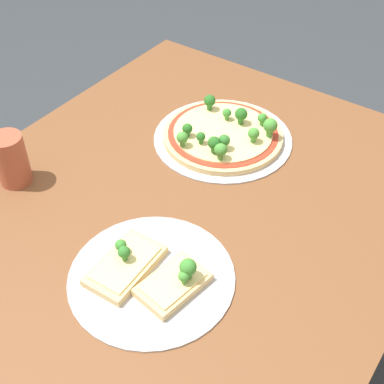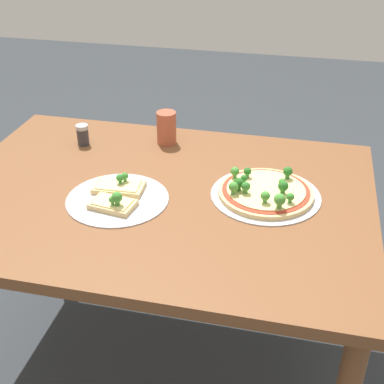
{
  "view_description": "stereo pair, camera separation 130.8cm",
  "coord_description": "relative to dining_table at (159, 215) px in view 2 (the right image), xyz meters",
  "views": [
    {
      "loc": [
        -0.56,
        -0.49,
        1.52
      ],
      "look_at": [
        0.11,
        -0.01,
        0.75
      ],
      "focal_mm": 50.0,
      "sensor_mm": 36.0,
      "label": 1
    },
    {
      "loc": [
        0.42,
        -1.35,
        1.58
      ],
      "look_at": [
        0.11,
        -0.01,
        0.75
      ],
      "focal_mm": 50.0,
      "sensor_mm": 36.0,
      "label": 2
    }
  ],
  "objects": [
    {
      "name": "ground_plane",
      "position": [
        0.0,
        0.0,
        -0.65
      ],
      "size": [
        8.0,
        8.0,
        0.0
      ],
      "primitive_type": "plane",
      "color": "#33383D"
    },
    {
      "name": "dining_table",
      "position": [
        0.0,
        0.0,
        0.0
      ],
      "size": [
        1.31,
        0.95,
        0.73
      ],
      "color": "brown",
      "rests_on": "ground_plane"
    },
    {
      "name": "pizza_tray_whole",
      "position": [
        0.32,
        0.05,
        0.1
      ],
      "size": [
        0.33,
        0.33,
        0.07
      ],
      "color": "#B7B7BC",
      "rests_on": "dining_table"
    },
    {
      "name": "pizza_tray_slice",
      "position": [
        -0.11,
        -0.07,
        0.1
      ],
      "size": [
        0.31,
        0.31,
        0.07
      ],
      "color": "#B7B7BC",
      "rests_on": "dining_table"
    },
    {
      "name": "drinking_cup",
      "position": [
        -0.06,
        0.34,
        0.14
      ],
      "size": [
        0.07,
        0.07,
        0.12
      ],
      "primitive_type": "cylinder",
      "color": "#AD5138",
      "rests_on": "dining_table"
    },
    {
      "name": "condiment_shaker",
      "position": [
        -0.35,
        0.26,
        0.12
      ],
      "size": [
        0.04,
        0.04,
        0.08
      ],
      "color": "#333338",
      "rests_on": "dining_table"
    }
  ]
}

